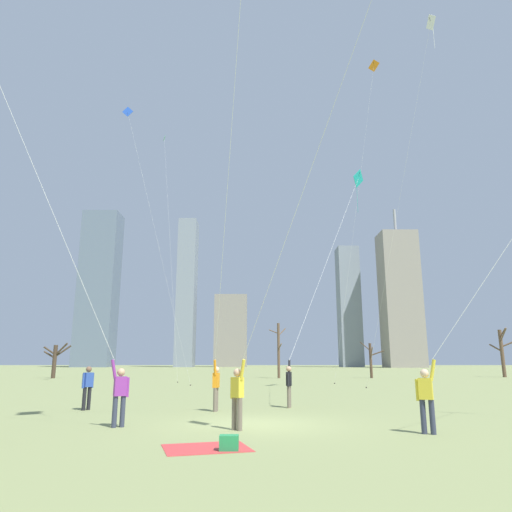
{
  "coord_description": "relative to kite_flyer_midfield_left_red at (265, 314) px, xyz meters",
  "views": [
    {
      "loc": [
        -0.11,
        -14.48,
        1.83
      ],
      "look_at": [
        0.0,
        6.0,
        6.47
      ],
      "focal_mm": 32.55,
      "sensor_mm": 36.0,
      "label": 1
    }
  ],
  "objects": [
    {
      "name": "skyline_slender_spire",
      "position": [
        -7.57,
        137.69,
        8.3
      ],
      "size": [
        10.35,
        6.42,
        22.7
      ],
      "color": "gray",
      "rests_on": "ground"
    },
    {
      "name": "kite_flyer_midfield_left_red",
      "position": [
        0.0,
        0.0,
        0.0
      ],
      "size": [
        4.51,
        5.33,
        12.92
      ],
      "color": "#726656",
      "rests_on": "ground"
    },
    {
      "name": "kite_flyer_far_back_yellow",
      "position": [
        -1.3,
        3.25,
        2.24
      ],
      "size": [
        2.08,
        11.27,
        20.37
      ],
      "color": "#726656",
      "rests_on": "ground"
    },
    {
      "name": "kite_flyer_foreground_left_teal",
      "position": [
        2.37,
        9.26,
        0.69
      ],
      "size": [
        6.35,
        11.19,
        14.74
      ],
      "color": "#726656",
      "rests_on": "ground"
    },
    {
      "name": "skyline_mid_tower_left",
      "position": [
        42.86,
        122.99,
        16.77
      ],
      "size": [
        10.56,
        9.07,
        47.19
      ],
      "color": "gray",
      "rests_on": "ground"
    },
    {
      "name": "picnic_spot",
      "position": [
        -1.03,
        -1.94,
        -2.96
      ],
      "size": [
        2.11,
        1.84,
        0.31
      ],
      "color": "#CC3838",
      "rests_on": "ground"
    },
    {
      "name": "distant_kite_low_near_trees_orange",
      "position": [
        10.38,
        25.59,
        22.68
      ],
      "size": [
        4.93,
        1.99,
        29.01
      ],
      "color": "orange",
      "rests_on": "ground"
    },
    {
      "name": "skyline_tall_tower",
      "position": [
        -21.84,
        135.98,
        20.54
      ],
      "size": [
        5.71,
        8.34,
        47.18
      ],
      "color": "gray",
      "rests_on": "ground"
    },
    {
      "name": "bare_tree_right_of_center",
      "position": [
        2.48,
        39.63,
        0.1
      ],
      "size": [
        2.01,
        3.39,
        5.94
      ],
      "color": "brown",
      "rests_on": "ground"
    },
    {
      "name": "bystander_far_off_by_trees",
      "position": [
        -6.68,
        6.12,
        -2.15
      ],
      "size": [
        0.35,
        0.44,
        1.62
      ],
      "color": "black",
      "rests_on": "ground"
    },
    {
      "name": "kite_flyer_foreground_right_purple",
      "position": [
        6.32,
        -0.3,
        1.04
      ],
      "size": [
        9.57,
        2.32,
        14.5
      ],
      "color": "#33384C",
      "rests_on": "ground"
    },
    {
      "name": "ground_plane",
      "position": [
        -0.19,
        2.1,
        -3.05
      ],
      "size": [
        400.0,
        400.0,
        0.0
      ],
      "primitive_type": "plane",
      "color": "#848E56"
    },
    {
      "name": "distant_kite_drifting_left_blue",
      "position": [
        -10.8,
        24.57,
        18.0
      ],
      "size": [
        6.9,
        0.73,
        23.77
      ],
      "color": "blue",
      "rests_on": "ground"
    },
    {
      "name": "distant_kite_high_overhead_green",
      "position": [
        -9.72,
        34.21,
        18.75
      ],
      "size": [
        3.59,
        6.53,
        26.45
      ],
      "color": "green",
      "rests_on": "ground"
    },
    {
      "name": "kite_flyer_midfield_center_pink",
      "position": [
        -4.83,
        1.3,
        -0.57
      ],
      "size": [
        6.69,
        1.46,
        14.61
      ],
      "color": "#33384C",
      "rests_on": "ground"
    },
    {
      "name": "skyline_squat_block",
      "position": [
        29.97,
        134.1,
        15.79
      ],
      "size": [
        6.57,
        7.31,
        37.68
      ],
      "color": "gray",
      "rests_on": "ground"
    },
    {
      "name": "skyline_mid_tower_right",
      "position": [
        -49.17,
        132.6,
        21.29
      ],
      "size": [
        11.08,
        8.87,
        48.69
      ],
      "color": "slate",
      "rests_on": "ground"
    },
    {
      "name": "bare_tree_far_right_edge",
      "position": [
        -21.91,
        39.44,
        -0.99
      ],
      "size": [
        2.85,
        1.19,
        3.77
      ],
      "color": "#423326",
      "rests_on": "ground"
    },
    {
      "name": "bare_tree_left_of_center",
      "position": [
        28.7,
        42.57,
        -0.1
      ],
      "size": [
        2.38,
        2.61,
        5.58
      ],
      "color": "brown",
      "rests_on": "ground"
    },
    {
      "name": "bare_tree_rightmost",
      "position": [
        12.66,
        39.82,
        -1.01
      ],
      "size": [
        2.55,
        1.5,
        3.92
      ],
      "color": "#4C3828",
      "rests_on": "ground"
    },
    {
      "name": "distant_kite_drifting_right_white",
      "position": [
        10.96,
        14.46,
        18.2
      ],
      "size": [
        4.0,
        7.57,
        24.02
      ],
      "color": "white",
      "rests_on": "ground"
    }
  ]
}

